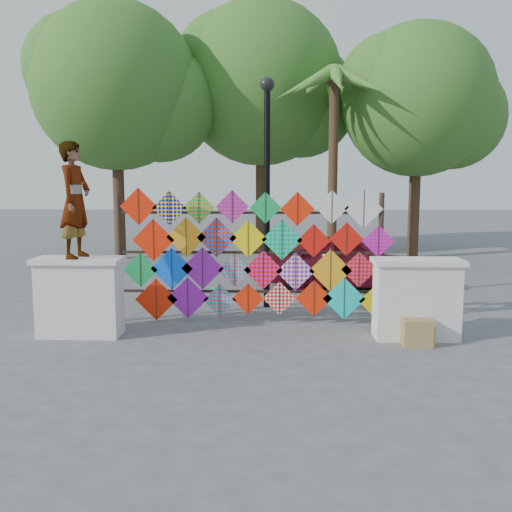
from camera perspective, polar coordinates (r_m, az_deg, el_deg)
name	(u,v)px	position (r m, az deg, el deg)	size (l,w,h in m)	color
ground	(247,333)	(9.50, -0.88, -7.75)	(80.00, 80.00, 0.00)	slate
parapet_left	(80,296)	(9.65, -17.21, -3.88)	(1.40, 0.65, 1.28)	silver
parapet_right	(416,298)	(9.42, 15.74, -4.10)	(1.40, 0.65, 1.28)	silver
kite_rack	(253,256)	(9.97, -0.34, -0.02)	(4.98, 0.24, 2.39)	black
tree_west	(119,87)	(19.02, -13.56, 16.06)	(5.85, 5.20, 8.01)	#4F3122
tree_mid	(264,84)	(20.44, 0.81, 16.78)	(6.30, 5.60, 8.61)	#4F3122
tree_east	(420,101)	(19.41, 16.13, 14.63)	(5.40, 4.80, 7.42)	#4F3122
palm_tree	(334,96)	(17.41, 7.83, 15.58)	(3.62, 3.62, 5.83)	#4F3122
vendor_woman	(75,200)	(9.48, -17.65, 5.35)	(0.67, 0.44, 1.84)	#99999E
sedan	(347,261)	(13.48, 9.10, -0.47)	(1.52, 3.78, 1.29)	maroon
lamppost	(267,171)	(11.15, 1.11, 8.51)	(0.28, 0.28, 4.46)	black
cardboard_box_near	(417,332)	(9.16, 15.78, -7.30)	(0.46, 0.41, 0.41)	tan
cardboard_box_far	(417,334)	(9.14, 15.82, -7.56)	(0.40, 0.37, 0.34)	tan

